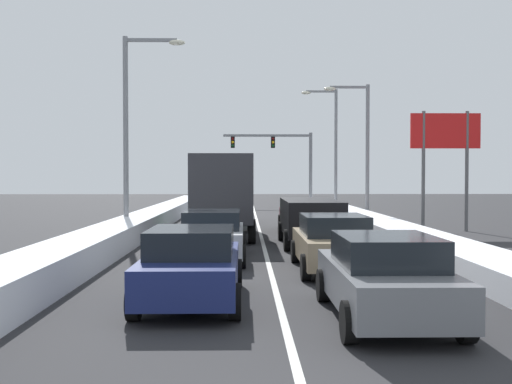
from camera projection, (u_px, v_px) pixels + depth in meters
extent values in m
plane|color=#28282B|center=(262.00, 242.00, 23.43)|extent=(121.11, 121.11, 0.00)
cube|color=silver|center=(260.00, 231.00, 28.09)|extent=(0.14, 51.24, 0.01)
cube|color=white|center=(373.00, 224.00, 28.18)|extent=(1.80, 51.24, 0.62)
cube|color=white|center=(145.00, 222.00, 27.98)|extent=(1.57, 51.24, 0.81)
cube|color=slate|center=(384.00, 284.00, 10.75)|extent=(1.82, 4.50, 0.70)
cube|color=black|center=(386.00, 251.00, 10.58)|extent=(1.64, 2.20, 0.55)
cube|color=red|center=(371.00, 304.00, 8.54)|extent=(0.24, 0.08, 0.14)
cube|color=red|center=(469.00, 303.00, 8.56)|extent=(0.24, 0.08, 0.14)
cylinder|color=black|center=(323.00, 285.00, 12.29)|extent=(0.22, 0.66, 0.66)
cylinder|color=black|center=(410.00, 285.00, 12.32)|extent=(0.22, 0.66, 0.66)
cylinder|color=black|center=(349.00, 322.00, 9.19)|extent=(0.22, 0.66, 0.66)
cylinder|color=black|center=(466.00, 322.00, 9.23)|extent=(0.22, 0.66, 0.66)
cube|color=#937F60|center=(333.00, 247.00, 16.25)|extent=(1.82, 4.50, 0.70)
cube|color=black|center=(334.00, 225.00, 16.08)|extent=(1.64, 2.20, 0.55)
cube|color=red|center=(317.00, 253.00, 14.03)|extent=(0.24, 0.08, 0.14)
cube|color=red|center=(376.00, 253.00, 14.06)|extent=(0.24, 0.08, 0.14)
cylinder|color=black|center=(295.00, 251.00, 17.79)|extent=(0.22, 0.66, 0.66)
cylinder|color=black|center=(355.00, 251.00, 17.82)|extent=(0.22, 0.66, 0.66)
cylinder|color=black|center=(306.00, 267.00, 14.69)|extent=(0.22, 0.66, 0.66)
cylinder|color=black|center=(379.00, 267.00, 14.72)|extent=(0.22, 0.66, 0.66)
cube|color=black|center=(310.00, 217.00, 22.20)|extent=(1.95, 4.90, 1.25)
cube|color=black|center=(318.00, 213.00, 19.78)|extent=(1.56, 0.06, 0.55)
cube|color=red|center=(294.00, 225.00, 19.79)|extent=(0.20, 0.08, 0.28)
cube|color=red|center=(342.00, 225.00, 19.81)|extent=(0.20, 0.08, 0.28)
cylinder|color=black|center=(282.00, 231.00, 23.90)|extent=(0.25, 0.74, 0.74)
cylinder|color=black|center=(330.00, 231.00, 23.93)|extent=(0.25, 0.74, 0.74)
cylinder|color=black|center=(288.00, 240.00, 20.50)|extent=(0.25, 0.74, 0.74)
cylinder|color=black|center=(344.00, 240.00, 20.53)|extent=(0.25, 0.74, 0.74)
cube|color=maroon|center=(302.00, 217.00, 27.93)|extent=(1.82, 4.50, 0.70)
cube|color=black|center=(302.00, 204.00, 27.76)|extent=(1.64, 2.20, 0.55)
cube|color=red|center=(290.00, 218.00, 25.71)|extent=(0.24, 0.08, 0.14)
cube|color=red|center=(323.00, 218.00, 25.74)|extent=(0.24, 0.08, 0.14)
cylinder|color=black|center=(281.00, 221.00, 29.47)|extent=(0.22, 0.66, 0.66)
cylinder|color=black|center=(317.00, 221.00, 29.50)|extent=(0.22, 0.66, 0.66)
cylinder|color=black|center=(285.00, 227.00, 26.37)|extent=(0.22, 0.66, 0.66)
cylinder|color=black|center=(325.00, 227.00, 26.40)|extent=(0.22, 0.66, 0.66)
cube|color=navy|center=(192.00, 271.00, 12.20)|extent=(1.82, 4.50, 0.70)
cube|color=black|center=(191.00, 242.00, 12.04)|extent=(1.64, 2.20, 0.55)
cube|color=red|center=(138.00, 285.00, 9.99)|extent=(0.24, 0.08, 0.14)
cube|color=red|center=(222.00, 285.00, 10.01)|extent=(0.24, 0.08, 0.14)
cylinder|color=black|center=(159.00, 274.00, 13.74)|extent=(0.22, 0.66, 0.66)
cylinder|color=black|center=(237.00, 273.00, 13.78)|extent=(0.22, 0.66, 0.66)
cylinder|color=black|center=(134.00, 302.00, 10.64)|extent=(0.22, 0.66, 0.66)
cylinder|color=black|center=(235.00, 302.00, 10.68)|extent=(0.22, 0.66, 0.66)
cube|color=#B7BABF|center=(213.00, 240.00, 18.24)|extent=(1.82, 4.50, 0.70)
cube|color=black|center=(212.00, 220.00, 18.08)|extent=(1.64, 2.20, 0.55)
cube|color=red|center=(182.00, 244.00, 16.03)|extent=(0.24, 0.08, 0.14)
cube|color=red|center=(234.00, 244.00, 16.05)|extent=(0.24, 0.08, 0.14)
cylinder|color=black|center=(188.00, 244.00, 19.78)|extent=(0.22, 0.66, 0.66)
cylinder|color=black|center=(242.00, 244.00, 19.82)|extent=(0.22, 0.66, 0.66)
cylinder|color=black|center=(177.00, 256.00, 16.69)|extent=(0.22, 0.66, 0.66)
cylinder|color=black|center=(242.00, 256.00, 16.72)|extent=(0.22, 0.66, 0.66)
cube|color=#1E5633|center=(226.00, 197.00, 27.79)|extent=(2.35, 2.20, 2.00)
cube|color=#333338|center=(223.00, 188.00, 24.18)|extent=(2.35, 5.00, 2.60)
cylinder|color=black|center=(202.00, 221.00, 28.10)|extent=(0.28, 0.92, 0.92)
cylinder|color=black|center=(250.00, 221.00, 28.14)|extent=(0.28, 0.92, 0.92)
cylinder|color=black|center=(192.00, 232.00, 22.70)|extent=(0.28, 0.92, 0.92)
cylinder|color=black|center=(252.00, 231.00, 22.74)|extent=(0.28, 0.92, 0.92)
cube|color=#38383D|center=(229.00, 204.00, 32.79)|extent=(1.95, 4.90, 1.25)
cube|color=black|center=(227.00, 200.00, 30.37)|extent=(1.56, 0.06, 0.55)
cube|color=red|center=(212.00, 208.00, 30.38)|extent=(0.20, 0.08, 0.28)
cube|color=red|center=(243.00, 208.00, 30.41)|extent=(0.20, 0.08, 0.28)
cylinder|color=black|center=(213.00, 214.00, 34.49)|extent=(0.25, 0.74, 0.74)
cylinder|color=black|center=(246.00, 214.00, 34.52)|extent=(0.25, 0.74, 0.74)
cylinder|color=black|center=(209.00, 218.00, 31.09)|extent=(0.25, 0.74, 0.74)
cylinder|color=black|center=(246.00, 218.00, 31.13)|extent=(0.25, 0.74, 0.74)
cylinder|color=slate|center=(311.00, 169.00, 51.37)|extent=(0.28, 0.28, 6.20)
cube|color=slate|center=(267.00, 136.00, 51.23)|extent=(7.40, 0.20, 0.20)
cube|color=black|center=(273.00, 142.00, 51.25)|extent=(0.34, 0.34, 0.95)
sphere|color=#4C0A0A|center=(273.00, 139.00, 51.06)|extent=(0.22, 0.22, 0.22)
sphere|color=#F2AD14|center=(273.00, 142.00, 51.06)|extent=(0.22, 0.22, 0.22)
sphere|color=#0C3819|center=(273.00, 146.00, 51.07)|extent=(0.22, 0.22, 0.22)
cube|color=black|center=(233.00, 142.00, 51.19)|extent=(0.34, 0.34, 0.95)
sphere|color=#4C0A0A|center=(233.00, 139.00, 50.99)|extent=(0.22, 0.22, 0.22)
sphere|color=#F2AD14|center=(233.00, 142.00, 51.00)|extent=(0.22, 0.22, 0.22)
sphere|color=#0C3819|center=(233.00, 146.00, 51.01)|extent=(0.22, 0.22, 0.22)
cylinder|color=gray|center=(367.00, 152.00, 35.08)|extent=(0.22, 0.22, 7.81)
cube|color=gray|center=(349.00, 87.00, 34.96)|extent=(2.20, 0.14, 0.14)
ellipsoid|color=#EAE5C6|center=(330.00, 89.00, 34.94)|extent=(0.70, 0.36, 0.24)
cylinder|color=gray|center=(336.00, 150.00, 44.37)|extent=(0.22, 0.22, 8.86)
cube|color=gray|center=(321.00, 91.00, 44.24)|extent=(2.20, 0.14, 0.14)
ellipsoid|color=#EAE5C6|center=(306.00, 93.00, 44.22)|extent=(0.70, 0.36, 0.24)
cylinder|color=gray|center=(126.00, 136.00, 25.87)|extent=(0.22, 0.22, 8.48)
cube|color=gray|center=(151.00, 40.00, 25.78)|extent=(2.20, 0.14, 0.14)
ellipsoid|color=#EAE5C6|center=(177.00, 43.00, 25.80)|extent=(0.70, 0.36, 0.24)
cylinder|color=#59595B|center=(423.00, 171.00, 27.68)|extent=(0.16, 0.16, 5.50)
cylinder|color=#59595B|center=(467.00, 171.00, 27.72)|extent=(0.16, 0.16, 5.50)
cube|color=red|center=(445.00, 131.00, 27.65)|extent=(3.20, 0.12, 1.60)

